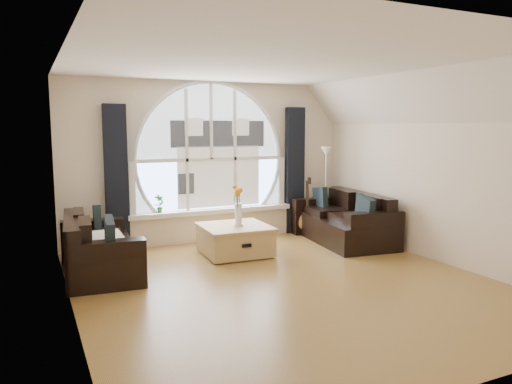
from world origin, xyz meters
name	(u,v)px	position (x,y,z in m)	size (l,w,h in m)	color
ground	(287,284)	(0.00, 0.00, 0.00)	(5.00, 5.50, 0.01)	brown
ceiling	(288,62)	(0.00, 0.00, 2.70)	(5.00, 5.50, 0.01)	silver
wall_back	(210,162)	(0.00, 2.75, 1.35)	(5.00, 0.01, 2.70)	beige
wall_front	(474,211)	(0.00, -2.75, 1.35)	(5.00, 0.01, 2.70)	beige
wall_left	(68,187)	(-2.50, 0.00, 1.35)	(0.01, 5.50, 2.70)	beige
wall_right	(441,169)	(2.50, 0.00, 1.35)	(0.01, 5.50, 2.70)	beige
attic_slope	(428,97)	(2.20, 0.00, 2.35)	(0.92, 5.50, 0.72)	silver
arched_window	(211,146)	(0.00, 2.72, 1.62)	(2.60, 0.06, 2.15)	silver
window_sill	(213,211)	(0.00, 2.65, 0.51)	(2.90, 0.22, 0.08)	white
window_frame	(211,146)	(0.00, 2.69, 1.62)	(2.76, 0.08, 2.15)	white
neighbor_house	(219,153)	(0.15, 2.71, 1.50)	(1.70, 0.02, 1.50)	silver
curtain_left	(116,178)	(-1.60, 2.63, 1.15)	(0.35, 0.12, 2.30)	black
curtain_right	(295,171)	(1.60, 2.63, 1.15)	(0.35, 0.12, 2.30)	black
sofa_left	(100,244)	(-2.04, 1.45, 0.40)	(0.87, 1.74, 0.78)	black
sofa_right	(343,219)	(1.95, 1.57, 0.40)	(0.94, 1.88, 0.84)	black
coffee_chest	(235,239)	(-0.03, 1.60, 0.25)	(1.00, 1.00, 0.49)	#A8854E
throw_blanket	(101,240)	(-2.05, 1.26, 0.50)	(0.55, 0.55, 0.10)	silver
vase_flowers	(238,201)	(0.01, 1.56, 0.84)	(0.24, 0.24, 0.70)	white
floor_lamp	(326,191)	(1.97, 2.15, 0.80)	(0.24, 0.24, 1.60)	#B2B2B2
guitar	(306,206)	(1.66, 2.32, 0.53)	(0.36, 0.24, 1.06)	olive
potted_plant	(159,204)	(-0.93, 2.65, 0.70)	(0.16, 0.11, 0.31)	#1E6023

